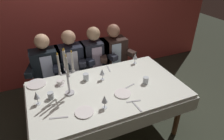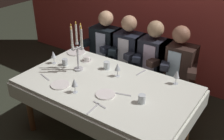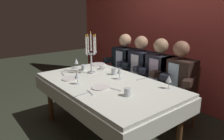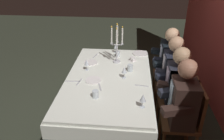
{
  "view_description": "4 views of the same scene",
  "coord_description": "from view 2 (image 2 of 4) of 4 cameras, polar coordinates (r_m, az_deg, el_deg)",
  "views": [
    {
      "loc": [
        -0.74,
        -1.86,
        2.2
      ],
      "look_at": [
        0.1,
        0.09,
        0.93
      ],
      "focal_mm": 31.61,
      "sensor_mm": 36.0,
      "label": 1
    },
    {
      "loc": [
        1.49,
        -2.05,
        2.28
      ],
      "look_at": [
        0.06,
        0.04,
        0.91
      ],
      "focal_mm": 43.41,
      "sensor_mm": 36.0,
      "label": 2
    },
    {
      "loc": [
        2.01,
        -1.51,
        1.61
      ],
      "look_at": [
        0.05,
        0.06,
        0.9
      ],
      "focal_mm": 33.53,
      "sensor_mm": 36.0,
      "label": 3
    },
    {
      "loc": [
        2.56,
        0.28,
        2.19
      ],
      "look_at": [
        0.09,
        0.06,
        0.89
      ],
      "focal_mm": 35.6,
      "sensor_mm": 36.0,
      "label": 4
    }
  ],
  "objects": [
    {
      "name": "fork_3",
      "position": [
        3.19,
        6.15,
        -0.52
      ],
      "size": [
        0.04,
        0.17,
        0.01
      ],
      "primitive_type": "cube",
      "rotation": [
        0.0,
        0.0,
        1.42
      ],
      "color": "#B7B7BC",
      "rests_on": "dining_table"
    },
    {
      "name": "coffee_cup_0",
      "position": [
        3.46,
        -5.36,
        2.32
      ],
      "size": [
        0.13,
        0.12,
        0.06
      ],
      "color": "white",
      "rests_on": "dining_table"
    },
    {
      "name": "dining_table",
      "position": [
        3.03,
        -1.27,
        -4.8
      ],
      "size": [
        1.94,
        1.14,
        0.74
      ],
      "color": "silver",
      "rests_on": "ground_plane"
    },
    {
      "name": "fork_2",
      "position": [
        2.63,
        -2.64,
        -7.28
      ],
      "size": [
        0.17,
        0.05,
        0.01
      ],
      "primitive_type": "cube",
      "rotation": [
        0.0,
        0.0,
        -0.18
      ],
      "color": "#B7B7BC",
      "rests_on": "dining_table"
    },
    {
      "name": "wine_glass_0",
      "position": [
        2.78,
        -7.91,
        -2.69
      ],
      "size": [
        0.07,
        0.07,
        0.16
      ],
      "color": "silver",
      "rests_on": "dining_table"
    },
    {
      "name": "wine_glass_2",
      "position": [
        3.05,
        1.18,
        0.6
      ],
      "size": [
        0.07,
        0.07,
        0.16
      ],
      "color": "silver",
      "rests_on": "dining_table"
    },
    {
      "name": "water_tumbler_1",
      "position": [
        3.38,
        -9.89,
        1.67
      ],
      "size": [
        0.07,
        0.07,
        0.08
      ],
      "primitive_type": "cylinder",
      "color": "silver",
      "rests_on": "dining_table"
    },
    {
      "name": "knife_4",
      "position": [
        3.17,
        -13.93,
        -1.45
      ],
      "size": [
        0.19,
        0.07,
        0.01
      ],
      "primitive_type": "cube",
      "rotation": [
        0.0,
        0.0,
        -0.28
      ],
      "color": "#B7B7BC",
      "rests_on": "dining_table"
    },
    {
      "name": "seated_diner_1",
      "position": [
        3.75,
        3.48,
        4.01
      ],
      "size": [
        0.63,
        0.48,
        1.24
      ],
      "color": "brown",
      "rests_on": "ground_plane"
    },
    {
      "name": "wine_glass_3",
      "position": [
        2.99,
        13.47,
        -0.93
      ],
      "size": [
        0.07,
        0.07,
        0.16
      ],
      "color": "silver",
      "rests_on": "dining_table"
    },
    {
      "name": "candelabra",
      "position": [
        3.14,
        -7.34,
        4.67
      ],
      "size": [
        0.19,
        0.19,
        0.6
      ],
      "color": "silver",
      "rests_on": "dining_table"
    },
    {
      "name": "dinner_plate_1",
      "position": [
        2.98,
        -10.89,
        -3.06
      ],
      "size": [
        0.21,
        0.21,
        0.01
      ],
      "primitive_type": "cylinder",
      "color": "white",
      "rests_on": "dining_table"
    },
    {
      "name": "seated_diner_2",
      "position": [
        3.58,
        8.74,
        2.53
      ],
      "size": [
        0.63,
        0.48,
        1.24
      ],
      "color": "brown",
      "rests_on": "ground_plane"
    },
    {
      "name": "dinner_plate_0",
      "position": [
        2.77,
        -1.39,
        -5.13
      ],
      "size": [
        0.2,
        0.2,
        0.01
      ],
      "primitive_type": "cylinder",
      "color": "white",
      "rests_on": "dining_table"
    },
    {
      "name": "wine_glass_1",
      "position": [
        3.42,
        -12.26,
        3.13
      ],
      "size": [
        0.07,
        0.07,
        0.16
      ],
      "color": "silver",
      "rests_on": "dining_table"
    },
    {
      "name": "seated_diner_0",
      "position": [
        3.93,
        -1.19,
        5.29
      ],
      "size": [
        0.63,
        0.48,
        1.24
      ],
      "color": "brown",
      "rests_on": "ground_plane"
    },
    {
      "name": "water_tumbler_0",
      "position": [
        3.24,
        -1.12,
        0.97
      ],
      "size": [
        0.08,
        0.08,
        0.1
      ],
      "primitive_type": "cylinder",
      "color": "silver",
      "rests_on": "dining_table"
    },
    {
      "name": "knife_1",
      "position": [
        2.58,
        -4.02,
        -8.15
      ],
      "size": [
        0.03,
        0.19,
        0.01
      ],
      "primitive_type": "cube",
      "rotation": [
        0.0,
        0.0,
        1.63
      ],
      "color": "#B7B7BC",
      "rests_on": "dining_table"
    },
    {
      "name": "fork_0",
      "position": [
        2.78,
        2.33,
        -5.14
      ],
      "size": [
        0.17,
        0.07,
        0.01
      ],
      "primitive_type": "cube",
      "rotation": [
        0.0,
        0.0,
        0.29
      ],
      "color": "#B7B7BC",
      "rests_on": "dining_table"
    },
    {
      "name": "seated_diner_3",
      "position": [
        3.47,
        13.63,
        1.14
      ],
      "size": [
        0.63,
        0.48,
        1.24
      ],
      "color": "brown",
      "rests_on": "ground_plane"
    },
    {
      "name": "dinner_plate_2",
      "position": [
        3.71,
        -7.53,
        3.77
      ],
      "size": [
        0.25,
        0.25,
        0.01
      ],
      "primitive_type": "cylinder",
      "color": "white",
      "rests_on": "dining_table"
    },
    {
      "name": "ground_plane",
      "position": [
        3.41,
        -1.16,
        -13.58
      ],
      "size": [
        12.0,
        12.0,
        0.0
      ],
      "primitive_type": "plane",
      "color": "#2F3427"
    },
    {
      "name": "water_tumbler_2",
      "position": [
        2.65,
        6.3,
        -6.06
      ],
      "size": [
        0.07,
        0.07,
        0.09
      ],
      "primitive_type": "cylinder",
      "color": "silver",
      "rests_on": "dining_table"
    }
  ]
}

